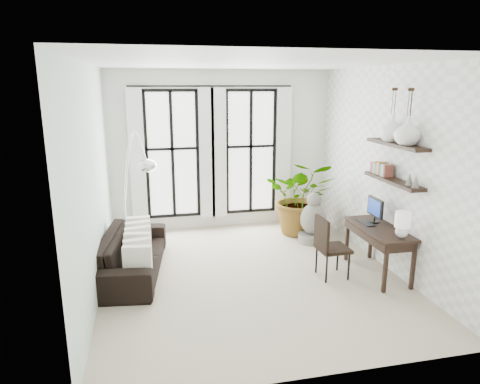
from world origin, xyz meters
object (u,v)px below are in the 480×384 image
object	(u,v)px
arc_lamp	(134,165)
desk	(381,232)
desk_chair	(328,243)
sofa	(132,253)
buddha	(313,221)
plant	(302,197)

from	to	relation	value
arc_lamp	desk	bearing A→B (deg)	-18.84
desk_chair	arc_lamp	distance (m)	3.25
sofa	buddha	bearing A→B (deg)	-71.00
sofa	desk	bearing A→B (deg)	-96.48
plant	arc_lamp	size ratio (longest dim) A/B	0.68
sofa	desk	xyz separation A→B (m)	(3.75, -0.93, 0.40)
sofa	plant	distance (m)	3.49
desk	buddha	xyz separation A→B (m)	(-0.45, 1.60, -0.32)
plant	arc_lamp	bearing A→B (deg)	-164.30
sofa	desk_chair	xyz separation A→B (m)	(2.94, -0.82, 0.23)
arc_lamp	buddha	size ratio (longest dim) A/B	2.30
sofa	plant	size ratio (longest dim) A/B	1.48
plant	buddha	size ratio (longest dim) A/B	1.55
desk	arc_lamp	bearing A→B (deg)	161.16
plant	desk_chair	world-z (taller)	plant
desk	arc_lamp	size ratio (longest dim) A/B	0.59
sofa	desk_chair	size ratio (longest dim) A/B	2.29
desk	buddha	bearing A→B (deg)	105.55
arc_lamp	buddha	xyz separation A→B (m)	(3.20, 0.36, -1.27)
buddha	desk	bearing A→B (deg)	-74.45
sofa	arc_lamp	distance (m)	1.39
arc_lamp	desk_chair	bearing A→B (deg)	-21.70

